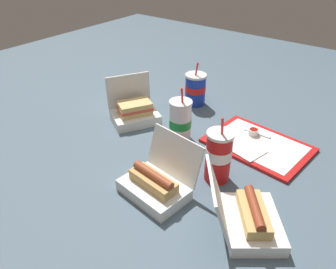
# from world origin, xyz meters

# --- Properties ---
(ground_plane) EXTENTS (3.20, 3.20, 0.00)m
(ground_plane) POSITION_xyz_m (0.00, 0.00, 0.00)
(ground_plane) COLOR #4C6070
(food_tray) EXTENTS (0.40, 0.30, 0.01)m
(food_tray) POSITION_xyz_m (0.27, 0.20, 0.01)
(food_tray) COLOR red
(food_tray) RESTS_ON ground_plane
(ketchup_cup) EXTENTS (0.04, 0.04, 0.02)m
(ketchup_cup) POSITION_xyz_m (0.23, 0.25, 0.03)
(ketchup_cup) COLOR white
(ketchup_cup) RESTS_ON food_tray
(napkin_stack) EXTENTS (0.12, 0.12, 0.00)m
(napkin_stack) POSITION_xyz_m (0.26, 0.13, 0.02)
(napkin_stack) COLOR white
(napkin_stack) RESTS_ON food_tray
(plastic_fork) EXTENTS (0.11, 0.01, 0.00)m
(plastic_fork) POSITION_xyz_m (0.24, 0.26, 0.02)
(plastic_fork) COLOR white
(plastic_fork) RESTS_ON food_tray
(clamshell_hotdog_right) EXTENTS (0.23, 0.21, 0.17)m
(clamshell_hotdog_right) POSITION_xyz_m (0.13, -0.24, 0.04)
(clamshell_hotdog_right) COLOR white
(clamshell_hotdog_right) RESTS_ON ground_plane
(clamshell_sandwich_back) EXTENTS (0.23, 0.25, 0.18)m
(clamshell_sandwich_back) POSITION_xyz_m (-0.24, 0.06, 0.04)
(clamshell_sandwich_back) COLOR white
(clamshell_sandwich_back) RESTS_ON ground_plane
(clamshell_hotdog_left) EXTENTS (0.28, 0.28, 0.18)m
(clamshell_hotdog_left) POSITION_xyz_m (0.42, -0.19, 0.04)
(clamshell_hotdog_left) COLOR white
(clamshell_hotdog_left) RESTS_ON ground_plane
(soda_cup_corner) EXTENTS (0.10, 0.10, 0.21)m
(soda_cup_corner) POSITION_xyz_m (-0.12, 0.35, 0.08)
(soda_cup_corner) COLOR #1938B7
(soda_cup_corner) RESTS_ON ground_plane
(soda_cup_left) EXTENTS (0.09, 0.09, 0.24)m
(soda_cup_left) POSITION_xyz_m (0.24, -0.06, 0.09)
(soda_cup_left) COLOR red
(soda_cup_left) RESTS_ON ground_plane
(soda_cup_back) EXTENTS (0.09, 0.09, 0.22)m
(soda_cup_back) POSITION_xyz_m (0.00, 0.07, 0.08)
(soda_cup_back) COLOR white
(soda_cup_back) RESTS_ON ground_plane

